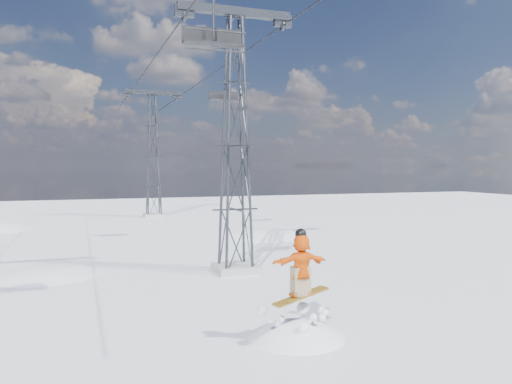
# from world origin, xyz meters

# --- Properties ---
(ground) EXTENTS (120.00, 120.00, 0.00)m
(ground) POSITION_xyz_m (0.00, 0.00, 0.00)
(ground) COLOR white
(ground) RESTS_ON ground
(snow_terrain) EXTENTS (39.00, 37.00, 22.00)m
(snow_terrain) POSITION_xyz_m (-4.77, 21.24, -9.59)
(snow_terrain) COLOR white
(snow_terrain) RESTS_ON ground
(lift_tower_near) EXTENTS (5.20, 1.80, 11.43)m
(lift_tower_near) POSITION_xyz_m (0.80, 8.00, 5.47)
(lift_tower_near) COLOR #999999
(lift_tower_near) RESTS_ON ground
(lift_tower_far) EXTENTS (5.20, 1.80, 11.43)m
(lift_tower_far) POSITION_xyz_m (0.80, 33.00, 5.47)
(lift_tower_far) COLOR #999999
(lift_tower_far) RESTS_ON ground
(haul_cables) EXTENTS (4.46, 51.00, 0.06)m
(haul_cables) POSITION_xyz_m (0.80, 19.50, 10.85)
(haul_cables) COLOR black
(haul_cables) RESTS_ON ground
(lift_chair_near) EXTENTS (2.01, 0.58, 2.50)m
(lift_chair_near) POSITION_xyz_m (-1.40, 3.36, 8.85)
(lift_chair_near) COLOR black
(lift_chair_near) RESTS_ON ground
(lift_chair_mid) EXTENTS (1.91, 0.55, 2.37)m
(lift_chair_mid) POSITION_xyz_m (3.00, 17.33, 8.96)
(lift_chair_mid) COLOR black
(lift_chair_mid) RESTS_ON ground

